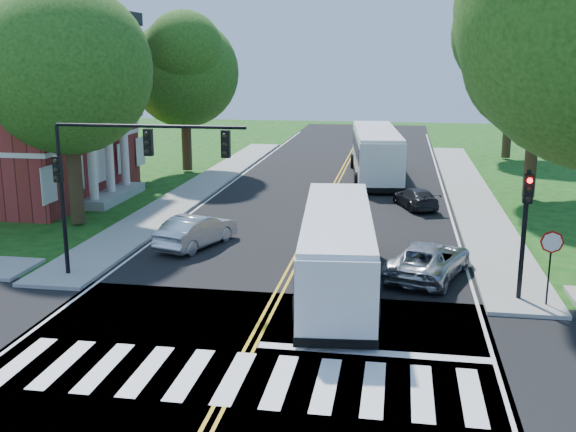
% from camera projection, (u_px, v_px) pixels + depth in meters
% --- Properties ---
extents(ground, '(140.00, 140.00, 0.00)m').
position_uv_depth(ground, '(239.00, 369.00, 17.99)').
color(ground, '#104010').
rests_on(ground, ground).
extents(road, '(14.00, 96.00, 0.01)m').
position_uv_depth(road, '(319.00, 215.00, 35.25)').
color(road, black).
rests_on(road, ground).
extents(cross_road, '(60.00, 12.00, 0.01)m').
position_uv_depth(cross_road, '(239.00, 369.00, 17.99)').
color(cross_road, black).
rests_on(cross_road, ground).
extents(center_line, '(0.36, 70.00, 0.01)m').
position_uv_depth(center_line, '(327.00, 200.00, 39.09)').
color(center_line, gold).
rests_on(center_line, road).
extents(edge_line_w, '(0.12, 70.00, 0.01)m').
position_uv_depth(edge_line_w, '(214.00, 196.00, 40.18)').
color(edge_line_w, silver).
rests_on(edge_line_w, road).
extents(edge_line_e, '(0.12, 70.00, 0.01)m').
position_uv_depth(edge_line_e, '(447.00, 204.00, 38.01)').
color(edge_line_e, silver).
rests_on(edge_line_e, road).
extents(crosswalk, '(12.60, 3.00, 0.01)m').
position_uv_depth(crosswalk, '(234.00, 377.00, 17.50)').
color(crosswalk, silver).
rests_on(crosswalk, road).
extents(stop_bar, '(6.60, 0.40, 0.01)m').
position_uv_depth(stop_bar, '(373.00, 353.00, 18.96)').
color(stop_bar, silver).
rests_on(stop_bar, road).
extents(sidewalk_nw, '(2.60, 40.00, 0.15)m').
position_uv_depth(sidewalk_nw, '(204.00, 185.00, 43.28)').
color(sidewalk_nw, gray).
rests_on(sidewalk_nw, ground).
extents(sidewalk_ne, '(2.60, 40.00, 0.15)m').
position_uv_depth(sidewalk_ne, '(470.00, 193.00, 40.63)').
color(sidewalk_ne, gray).
rests_on(sidewalk_ne, ground).
extents(tree_west_near, '(8.00, 8.00, 11.40)m').
position_uv_depth(tree_west_near, '(67.00, 70.00, 31.50)').
color(tree_west_near, '#332314').
rests_on(tree_west_near, ground).
extents(tree_west_far, '(7.60, 7.60, 10.67)m').
position_uv_depth(tree_west_far, '(184.00, 73.00, 46.90)').
color(tree_west_far, '#332314').
rests_on(tree_west_far, ground).
extents(tree_east_mid, '(8.40, 8.40, 11.93)m').
position_uv_depth(tree_east_mid, '(539.00, 61.00, 37.35)').
color(tree_east_mid, '#332314').
rests_on(tree_east_mid, ground).
extents(tree_east_far, '(7.20, 7.20, 10.34)m').
position_uv_depth(tree_east_far, '(512.00, 73.00, 52.77)').
color(tree_east_far, '#332314').
rests_on(tree_east_far, ground).
extents(signal_nw, '(7.15, 0.46, 5.66)m').
position_uv_depth(signal_nw, '(119.00, 164.00, 24.07)').
color(signal_nw, black).
rests_on(signal_nw, ground).
extents(signal_ne, '(0.30, 0.46, 4.40)m').
position_uv_depth(signal_ne, '(525.00, 218.00, 22.17)').
color(signal_ne, black).
rests_on(signal_ne, ground).
extents(stop_sign, '(0.76, 0.08, 2.53)m').
position_uv_depth(stop_sign, '(551.00, 250.00, 21.81)').
color(stop_sign, black).
rests_on(stop_sign, ground).
extents(bus_lead, '(3.40, 11.19, 2.85)m').
position_uv_depth(bus_lead, '(337.00, 248.00, 23.86)').
color(bus_lead, silver).
rests_on(bus_lead, road).
extents(bus_follow, '(4.05, 12.96, 3.30)m').
position_uv_depth(bus_follow, '(376.00, 152.00, 45.72)').
color(bus_follow, silver).
rests_on(bus_follow, road).
extents(hatchback, '(2.82, 4.59, 1.43)m').
position_uv_depth(hatchback, '(197.00, 231.00, 29.34)').
color(hatchback, silver).
rests_on(hatchback, road).
extents(suv, '(3.68, 5.33, 1.35)m').
position_uv_depth(suv, '(429.00, 260.00, 25.29)').
color(suv, '#A6A8AD').
rests_on(suv, road).
extents(dark_sedan, '(2.79, 4.17, 1.12)m').
position_uv_depth(dark_sedan, '(416.00, 198.00, 36.85)').
color(dark_sedan, black).
rests_on(dark_sedan, road).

